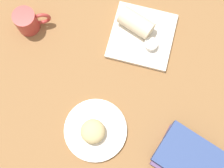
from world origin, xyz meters
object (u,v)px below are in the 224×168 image
(round_plate, at_px, (96,130))
(coffee_mug, at_px, (28,21))
(book_stack, at_px, (190,159))
(sauce_cup, at_px, (151,44))
(square_plate, at_px, (142,36))
(scone_pastry, at_px, (93,131))
(breakfast_wrap, at_px, (136,23))

(round_plate, relative_size, coffee_mug, 1.72)
(book_stack, bearing_deg, sauce_cup, -63.98)
(square_plate, relative_size, book_stack, 0.84)
(scone_pastry, xyz_separation_m, sauce_cup, (-0.14, -0.33, -0.01))
(scone_pastry, relative_size, book_stack, 0.31)
(breakfast_wrap, relative_size, book_stack, 0.46)
(round_plate, relative_size, breakfast_wrap, 1.74)
(book_stack, bearing_deg, square_plate, -61.91)
(scone_pastry, height_order, book_stack, scone_pastry)
(round_plate, height_order, sauce_cup, sauce_cup)
(breakfast_wrap, bearing_deg, coffee_mug, 123.63)
(book_stack, distance_m, coffee_mug, 0.71)
(scone_pastry, distance_m, square_plate, 0.38)
(scone_pastry, relative_size, sauce_cup, 1.74)
(scone_pastry, bearing_deg, sauce_cup, -113.45)
(round_plate, distance_m, book_stack, 0.31)
(scone_pastry, xyz_separation_m, breakfast_wrap, (-0.08, -0.39, 0.01))
(round_plate, height_order, scone_pastry, scone_pastry)
(round_plate, height_order, book_stack, book_stack)
(breakfast_wrap, xyz_separation_m, coffee_mug, (0.37, 0.05, -0.00))
(round_plate, bearing_deg, sauce_cup, -113.11)
(round_plate, height_order, square_plate, square_plate)
(coffee_mug, bearing_deg, breakfast_wrap, -171.55)
(coffee_mug, bearing_deg, square_plate, -176.03)
(book_stack, bearing_deg, scone_pastry, -5.91)
(sauce_cup, bearing_deg, scone_pastry, 66.55)
(breakfast_wrap, height_order, book_stack, breakfast_wrap)
(coffee_mug, bearing_deg, book_stack, 148.93)
(square_plate, bearing_deg, round_plate, 73.97)
(sauce_cup, relative_size, breakfast_wrap, 0.38)
(round_plate, bearing_deg, square_plate, -106.03)
(sauce_cup, xyz_separation_m, coffee_mug, (0.43, -0.01, 0.02))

